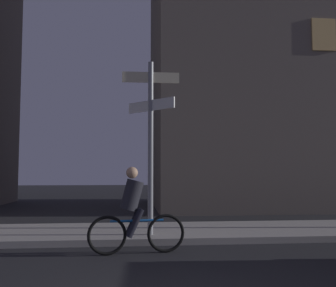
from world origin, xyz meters
The scene contains 4 objects.
sidewalk_kerb centered at (0.00, 5.88, 0.07)m, with size 40.00×2.61×0.14m, color #9E9991.
signpost centered at (0.15, 5.13, 2.39)m, with size 1.29×0.99×3.85m.
cyclist centered at (-0.21, 3.83, 0.75)m, with size 1.81×0.38×1.61m.
building_right_block centered at (6.71, 13.31, 8.29)m, with size 11.96×7.26×16.57m.
Camera 1 is at (-0.28, -3.38, 1.52)m, focal length 40.94 mm.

